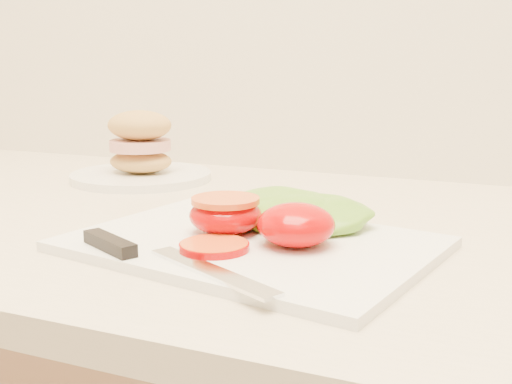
% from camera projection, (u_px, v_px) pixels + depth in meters
% --- Properties ---
extents(cutting_board, '(0.37, 0.30, 0.01)m').
position_uv_depth(cutting_board, '(252.00, 244.00, 0.62)').
color(cutting_board, white).
rests_on(cutting_board, counter).
extents(tomato_half_dome, '(0.07, 0.07, 0.04)m').
position_uv_depth(tomato_half_dome, '(296.00, 225.00, 0.60)').
color(tomato_half_dome, '#C40300').
rests_on(tomato_half_dome, cutting_board).
extents(tomato_half_cut, '(0.07, 0.07, 0.04)m').
position_uv_depth(tomato_half_cut, '(226.00, 213.00, 0.64)').
color(tomato_half_cut, '#C40300').
rests_on(tomato_half_cut, cutting_board).
extents(tomato_slice_0, '(0.06, 0.06, 0.01)m').
position_uv_depth(tomato_slice_0, '(214.00, 246.00, 0.59)').
color(tomato_slice_0, orange).
rests_on(tomato_slice_0, cutting_board).
extents(lettuce_leaf_0, '(0.18, 0.15, 0.03)m').
position_uv_depth(lettuce_leaf_0, '(278.00, 209.00, 0.69)').
color(lettuce_leaf_0, olive).
rests_on(lettuce_leaf_0, cutting_board).
extents(lettuce_leaf_1, '(0.13, 0.10, 0.03)m').
position_uv_depth(lettuce_leaf_1, '(314.00, 214.00, 0.67)').
color(lettuce_leaf_1, olive).
rests_on(lettuce_leaf_1, cutting_board).
extents(knife, '(0.23, 0.09, 0.01)m').
position_uv_depth(knife, '(147.00, 254.00, 0.56)').
color(knife, silver).
rests_on(knife, cutting_board).
extents(sandwich_plate, '(0.21, 0.21, 0.11)m').
position_uv_depth(sandwich_plate, '(141.00, 156.00, 0.97)').
color(sandwich_plate, white).
rests_on(sandwich_plate, counter).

